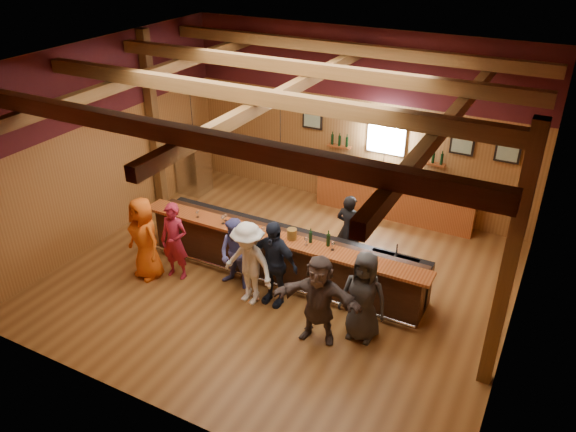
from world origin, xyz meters
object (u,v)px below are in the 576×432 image
(customer_redvest, at_px, (175,241))
(ice_bucket, at_px, (292,234))
(customer_brown, at_px, (319,299))
(customer_dark, at_px, (364,296))
(customer_white, at_px, (248,264))
(bartender, at_px, (349,230))
(back_bar_cabinet, at_px, (394,200))
(bottle_a, at_px, (311,237))
(customer_navy, at_px, (273,263))
(stainless_fridge, at_px, (193,161))
(customer_denim, at_px, (236,254))
(customer_orange, at_px, (145,238))
(bar_counter, at_px, (285,254))

(customer_redvest, height_order, ice_bucket, customer_redvest)
(customer_brown, bearing_deg, customer_dark, 23.50)
(customer_white, relative_size, bartender, 1.08)
(customer_white, bearing_deg, back_bar_cabinet, 83.32)
(customer_white, xyz_separation_m, bottle_a, (0.87, 0.92, 0.35))
(customer_navy, bearing_deg, stainless_fridge, 147.04)
(customer_redvest, bearing_deg, bartender, 31.24)
(customer_dark, distance_m, bottle_a, 1.73)
(stainless_fridge, relative_size, customer_navy, 1.00)
(stainless_fridge, xyz_separation_m, customer_white, (3.91, -3.58, -0.02))
(customer_denim, bearing_deg, customer_orange, -160.11)
(customer_navy, xyz_separation_m, bartender, (0.74, 2.00, -0.09))
(customer_orange, bearing_deg, bar_counter, 42.51)
(bottle_a, bearing_deg, customer_navy, -121.99)
(bottle_a, bearing_deg, customer_dark, -30.80)
(stainless_fridge, relative_size, customer_denim, 1.17)
(back_bar_cabinet, relative_size, ice_bucket, 18.50)
(bar_counter, distance_m, customer_orange, 2.92)
(stainless_fridge, bearing_deg, bar_counter, -30.76)
(bar_counter, xyz_separation_m, ice_bucket, (0.29, -0.26, 0.70))
(customer_orange, bearing_deg, customer_navy, 23.56)
(customer_white, xyz_separation_m, customer_navy, (0.43, 0.21, 0.02))
(bottle_a, bearing_deg, bar_counter, 162.76)
(customer_denim, distance_m, ice_bucket, 1.21)
(bar_counter, relative_size, customer_denim, 4.10)
(stainless_fridge, relative_size, customer_redvest, 1.06)
(bottle_a, bearing_deg, bartender, 77.12)
(ice_bucket, bearing_deg, customer_navy, -95.24)
(customer_brown, height_order, bottle_a, customer_brown)
(back_bar_cabinet, height_order, customer_dark, customer_dark)
(customer_navy, xyz_separation_m, customer_brown, (1.23, -0.59, -0.04))
(customer_brown, height_order, bartender, customer_brown)
(stainless_fridge, relative_size, customer_brown, 1.04)
(customer_white, bearing_deg, customer_denim, 155.84)
(customer_brown, bearing_deg, stainless_fridge, 135.72)
(stainless_fridge, bearing_deg, customer_brown, -35.37)
(customer_white, xyz_separation_m, bartender, (1.17, 2.21, -0.06))
(customer_dark, height_order, bottle_a, customer_dark)
(stainless_fridge, relative_size, bottle_a, 5.80)
(back_bar_cabinet, height_order, customer_orange, customer_orange)
(customer_denim, xyz_separation_m, customer_brown, (2.15, -0.70, 0.10))
(bar_counter, distance_m, stainless_fridge, 4.81)
(customer_redvest, bearing_deg, bar_counter, 23.48)
(customer_redvest, relative_size, customer_white, 0.96)
(bartender, distance_m, bottle_a, 1.39)
(customer_dark, xyz_separation_m, bottle_a, (-1.46, 0.87, 0.36))
(stainless_fridge, relative_size, customer_white, 1.03)
(customer_navy, height_order, ice_bucket, customer_navy)
(stainless_fridge, height_order, customer_orange, customer_orange)
(customer_white, bearing_deg, customer_redvest, -171.76)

